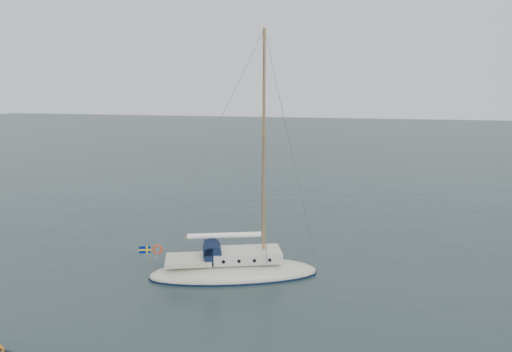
# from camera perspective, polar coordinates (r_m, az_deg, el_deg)

# --- Properties ---
(ground) EXTENTS (300.00, 300.00, 0.00)m
(ground) POSITION_cam_1_polar(r_m,az_deg,el_deg) (27.60, 5.68, -11.02)
(ground) COLOR black
(ground) RESTS_ON ground
(sailboat) EXTENTS (9.40, 2.82, 13.38)m
(sailboat) POSITION_cam_1_polar(r_m,az_deg,el_deg) (26.75, -2.54, -9.36)
(sailboat) COLOR beige
(sailboat) RESTS_ON ground
(dinghy) EXTENTS (2.57, 1.16, 0.37)m
(dinghy) POSITION_cam_1_polar(r_m,az_deg,el_deg) (27.37, -3.86, -10.80)
(dinghy) COLOR #444448
(dinghy) RESTS_ON ground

